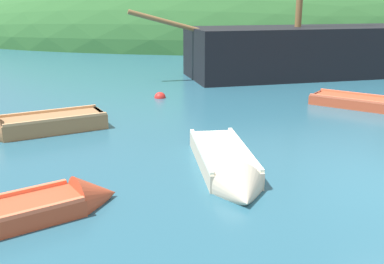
{
  "coord_description": "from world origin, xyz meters",
  "views": [
    {
      "loc": [
        -3.84,
        -7.66,
        3.3
      ],
      "look_at": [
        -4.59,
        2.94,
        0.16
      ],
      "focal_mm": 42.06,
      "sensor_mm": 36.0,
      "label": 1
    }
  ],
  "objects_px": {
    "rowboat_outer_left": "(25,215)",
    "buoy_red": "(160,98)",
    "rowboat_center": "(383,107)",
    "sailing_ship": "(351,55)",
    "rowboat_near_dock": "(34,128)",
    "rowboat_far": "(227,169)"
  },
  "relations": [
    {
      "from": "rowboat_far",
      "to": "rowboat_center",
      "type": "xyz_separation_m",
      "value": [
        4.86,
        5.71,
        -0.02
      ]
    },
    {
      "from": "sailing_ship",
      "to": "rowboat_far",
      "type": "distance_m",
      "value": 14.26
    },
    {
      "from": "rowboat_center",
      "to": "rowboat_outer_left",
      "type": "bearing_deg",
      "value": -105.01
    },
    {
      "from": "rowboat_outer_left",
      "to": "buoy_red",
      "type": "xyz_separation_m",
      "value": [
        0.84,
        9.15,
        -0.08
      ]
    },
    {
      "from": "rowboat_center",
      "to": "buoy_red",
      "type": "height_order",
      "value": "rowboat_center"
    },
    {
      "from": "rowboat_far",
      "to": "buoy_red",
      "type": "bearing_deg",
      "value": -173.34
    },
    {
      "from": "rowboat_outer_left",
      "to": "rowboat_far",
      "type": "bearing_deg",
      "value": -4.55
    },
    {
      "from": "rowboat_outer_left",
      "to": "sailing_ship",
      "type": "bearing_deg",
      "value": 21.13
    },
    {
      "from": "rowboat_near_dock",
      "to": "buoy_red",
      "type": "relative_size",
      "value": 8.23
    },
    {
      "from": "sailing_ship",
      "to": "rowboat_outer_left",
      "type": "distance_m",
      "value": 17.59
    },
    {
      "from": "sailing_ship",
      "to": "rowboat_center",
      "type": "relative_size",
      "value": 4.45
    },
    {
      "from": "sailing_ship",
      "to": "rowboat_near_dock",
      "type": "bearing_deg",
      "value": 26.26
    },
    {
      "from": "rowboat_far",
      "to": "rowboat_outer_left",
      "type": "height_order",
      "value": "rowboat_far"
    },
    {
      "from": "sailing_ship",
      "to": "rowboat_outer_left",
      "type": "height_order",
      "value": "sailing_ship"
    },
    {
      "from": "rowboat_near_dock",
      "to": "rowboat_center",
      "type": "height_order",
      "value": "rowboat_near_dock"
    },
    {
      "from": "rowboat_outer_left",
      "to": "rowboat_center",
      "type": "height_order",
      "value": "rowboat_center"
    },
    {
      "from": "sailing_ship",
      "to": "rowboat_center",
      "type": "height_order",
      "value": "sailing_ship"
    },
    {
      "from": "buoy_red",
      "to": "rowboat_center",
      "type": "bearing_deg",
      "value": -10.44
    },
    {
      "from": "sailing_ship",
      "to": "rowboat_outer_left",
      "type": "relative_size",
      "value": 5.23
    },
    {
      "from": "sailing_ship",
      "to": "rowboat_center",
      "type": "bearing_deg",
      "value": 64.85
    },
    {
      "from": "rowboat_outer_left",
      "to": "buoy_red",
      "type": "bearing_deg",
      "value": 46.32
    },
    {
      "from": "sailing_ship",
      "to": "rowboat_near_dock",
      "type": "xyz_separation_m",
      "value": [
        -10.69,
        -10.5,
        -0.69
      ]
    }
  ]
}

